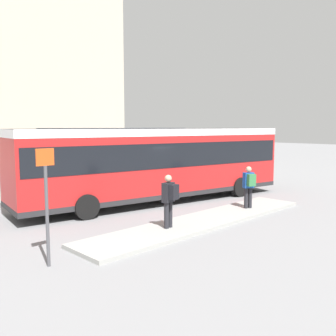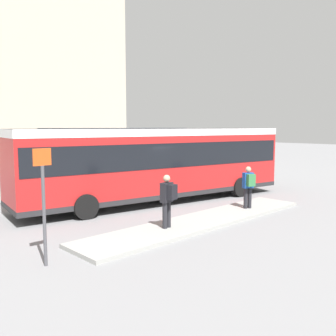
# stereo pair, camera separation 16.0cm
# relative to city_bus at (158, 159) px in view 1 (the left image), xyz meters

# --- Properties ---
(ground_plane) EXTENTS (120.00, 120.00, 0.00)m
(ground_plane) POSITION_rel_city_bus_xyz_m (-0.01, 0.00, -1.88)
(ground_plane) COLOR gray
(curb_island) EXTENTS (9.87, 1.80, 0.12)m
(curb_island) POSITION_rel_city_bus_xyz_m (-1.32, -3.77, -1.82)
(curb_island) COLOR #9E9E99
(curb_island) RESTS_ON ground_plane
(city_bus) EXTENTS (12.67, 4.53, 3.21)m
(city_bus) POSITION_rel_city_bus_xyz_m (0.00, 0.00, 0.00)
(city_bus) COLOR red
(city_bus) RESTS_ON ground_plane
(pedestrian_waiting) EXTENTS (0.44, 0.48, 1.69)m
(pedestrian_waiting) POSITION_rel_city_bus_xyz_m (-3.00, -3.75, -0.79)
(pedestrian_waiting) COLOR #232328
(pedestrian_waiting) RESTS_ON curb_island
(pedestrian_companion) EXTENTS (0.49, 0.52, 1.64)m
(pedestrian_companion) POSITION_rel_city_bus_xyz_m (1.22, -3.88, -0.82)
(pedestrian_companion) COLOR #232328
(pedestrian_companion) RESTS_ON curb_island
(bicycle_white) EXTENTS (0.48, 1.64, 0.71)m
(bicycle_white) POSITION_rel_city_bus_xyz_m (9.36, 1.98, -1.52)
(bicycle_white) COLOR black
(bicycle_white) RESTS_ON ground_plane
(bicycle_black) EXTENTS (0.48, 1.71, 0.74)m
(bicycle_black) POSITION_rel_city_bus_xyz_m (9.54, 2.74, -1.51)
(bicycle_black) COLOR black
(bicycle_black) RESTS_ON ground_plane
(bicycle_blue) EXTENTS (0.48, 1.79, 0.77)m
(bicycle_blue) POSITION_rel_city_bus_xyz_m (9.18, 3.50, -1.49)
(bicycle_blue) COLOR black
(bicycle_blue) RESTS_ON ground_plane
(station_shelter) EXTENTS (8.87, 3.04, 3.22)m
(station_shelter) POSITION_rel_city_bus_xyz_m (2.68, 6.49, 1.17)
(station_shelter) COLOR #383D47
(station_shelter) RESTS_ON ground_plane
(platform_sign) EXTENTS (0.44, 0.08, 2.80)m
(platform_sign) POSITION_rel_city_bus_xyz_m (-7.11, -3.83, -0.32)
(platform_sign) COLOR #4C4C51
(platform_sign) RESTS_ON ground_plane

